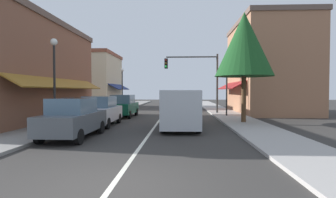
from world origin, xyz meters
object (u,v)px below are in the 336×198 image
object	(u,v)px
parked_car_second_left	(100,111)
traffic_signal_mast_arm	(198,73)
street_lamp_left_far	(122,82)
street_lamp_left_near	(54,69)
van_in_lane	(180,108)
street_lamp_right_mid	(227,81)
tree_right_near	(244,45)
parked_car_third_left	(123,106)
parked_car_nearest_left	(73,118)

from	to	relation	value
parked_car_second_left	traffic_signal_mast_arm	distance (m)	11.04
parked_car_second_left	street_lamp_left_far	xyz separation A→B (m)	(-1.66, 13.62, 2.21)
parked_car_second_left	street_lamp_left_near	bearing A→B (deg)	-132.76
parked_car_second_left	traffic_signal_mast_arm	bearing A→B (deg)	53.15
van_in_lane	traffic_signal_mast_arm	distance (m)	9.99
street_lamp_right_mid	tree_right_near	xyz separation A→B (m)	(0.32, -4.36, 2.11)
parked_car_third_left	traffic_signal_mast_arm	size ratio (longest dim) A/B	0.77
van_in_lane	street_lamp_left_far	distance (m)	16.04
parked_car_second_left	van_in_lane	world-z (taller)	van_in_lane
parked_car_nearest_left	street_lamp_right_mid	distance (m)	13.16
parked_car_third_left	street_lamp_left_near	distance (m)	8.02
parked_car_second_left	parked_car_third_left	world-z (taller)	same
parked_car_nearest_left	street_lamp_right_mid	world-z (taller)	street_lamp_right_mid
parked_car_second_left	parked_car_third_left	bearing A→B (deg)	87.56
traffic_signal_mast_arm	street_lamp_left_near	distance (m)	13.37
parked_car_third_left	tree_right_near	bearing A→B (deg)	-23.60
parked_car_nearest_left	parked_car_third_left	bearing A→B (deg)	90.26
street_lamp_left_near	tree_right_near	distance (m)	11.24
street_lamp_right_mid	tree_right_near	distance (m)	4.85
van_in_lane	street_lamp_right_mid	xyz separation A→B (m)	(3.68, 6.71, 1.73)
street_lamp_left_far	van_in_lane	bearing A→B (deg)	-66.24
street_lamp_left_far	tree_right_near	bearing A→B (deg)	-49.56
parked_car_third_left	tree_right_near	distance (m)	10.30
street_lamp_left_near	street_lamp_right_mid	distance (m)	12.85
parked_car_second_left	street_lamp_left_near	size ratio (longest dim) A/B	0.85
parked_car_second_left	street_lamp_left_far	bearing A→B (deg)	96.72
street_lamp_left_far	tree_right_near	size ratio (longest dim) A/B	0.65
parked_car_third_left	street_lamp_left_near	world-z (taller)	street_lamp_left_near
street_lamp_left_near	parked_car_second_left	bearing A→B (deg)	47.47
parked_car_third_left	street_lamp_left_far	bearing A→B (deg)	104.34
parked_car_third_left	traffic_signal_mast_arm	distance (m)	7.48
parked_car_nearest_left	tree_right_near	bearing A→B (deg)	33.91
parked_car_nearest_left	street_lamp_left_near	bearing A→B (deg)	131.37
parked_car_nearest_left	parked_car_third_left	xyz separation A→B (m)	(0.14, 9.61, 0.00)
parked_car_nearest_left	traffic_signal_mast_arm	distance (m)	14.52
parked_car_nearest_left	van_in_lane	world-z (taller)	van_in_lane
street_lamp_right_mid	parked_car_nearest_left	bearing A→B (deg)	-130.01
parked_car_second_left	street_lamp_right_mid	distance (m)	10.40
traffic_signal_mast_arm	street_lamp_right_mid	xyz separation A→B (m)	(2.06, -2.82, -0.80)
street_lamp_right_mid	street_lamp_left_near	bearing A→B (deg)	-142.95
street_lamp_right_mid	parked_car_third_left	bearing A→B (deg)	-177.56
parked_car_nearest_left	parked_car_third_left	world-z (taller)	same
parked_car_third_left	tree_right_near	size ratio (longest dim) A/B	0.59
van_in_lane	street_lamp_left_near	distance (m)	6.97
street_lamp_right_mid	street_lamp_left_far	world-z (taller)	street_lamp_left_far
parked_car_third_left	parked_car_nearest_left	bearing A→B (deg)	-89.30
parked_car_nearest_left	street_lamp_left_near	world-z (taller)	street_lamp_left_near
street_lamp_left_near	parked_car_third_left	bearing A→B (deg)	74.67
parked_car_nearest_left	parked_car_second_left	size ratio (longest dim) A/B	1.01
traffic_signal_mast_arm	street_lamp_right_mid	distance (m)	3.58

